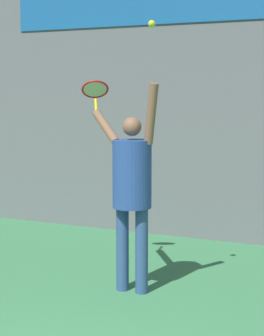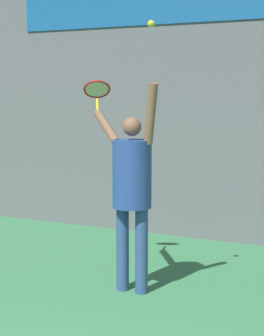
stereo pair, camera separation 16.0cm
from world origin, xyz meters
name	(u,v)px [view 1 (the left image)]	position (x,y,z in m)	size (l,w,h in m)	color
back_wall	(245,58)	(0.00, 5.41, 2.50)	(18.00, 0.10, 5.00)	slate
tennis_player	(132,183)	(-0.46, 2.88, 1.13)	(0.97, 0.58, 2.14)	#2D4C7F
tennis_racket	(95,91)	(-1.15, 3.38, 2.07)	(0.39, 0.38, 0.37)	yellow
tennis_ball	(152,24)	(-0.20, 2.78, 2.69)	(0.07, 0.07, 0.07)	#CCDB2D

